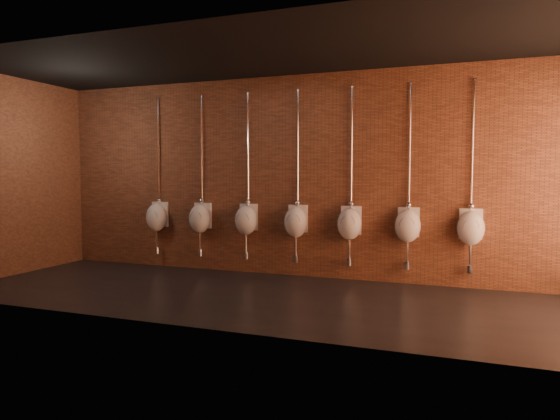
# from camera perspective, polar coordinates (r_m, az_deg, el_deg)

# --- Properties ---
(ground) EXTENTS (8.50, 8.50, 0.00)m
(ground) POSITION_cam_1_polar(r_m,az_deg,el_deg) (6.79, -2.72, -9.80)
(ground) COLOR black
(ground) RESTS_ON ground
(room_shell) EXTENTS (8.54, 3.04, 3.22)m
(room_shell) POSITION_cam_1_polar(r_m,az_deg,el_deg) (6.61, -2.78, 7.40)
(room_shell) COLOR black
(room_shell) RESTS_ON ground
(urinal_0) EXTENTS (0.37, 0.32, 2.72)m
(urinal_0) POSITION_cam_1_polar(r_m,az_deg,el_deg) (9.03, -13.91, -0.71)
(urinal_0) COLOR white
(urinal_0) RESTS_ON ground
(urinal_1) EXTENTS (0.37, 0.32, 2.72)m
(urinal_1) POSITION_cam_1_polar(r_m,az_deg,el_deg) (8.57, -9.15, -0.88)
(urinal_1) COLOR white
(urinal_1) RESTS_ON ground
(urinal_2) EXTENTS (0.37, 0.32, 2.72)m
(urinal_2) POSITION_cam_1_polar(r_m,az_deg,el_deg) (8.19, -3.89, -1.07)
(urinal_2) COLOR white
(urinal_2) RESTS_ON ground
(urinal_3) EXTENTS (0.37, 0.32, 2.72)m
(urinal_3) POSITION_cam_1_polar(r_m,az_deg,el_deg) (7.87, 1.83, -1.26)
(urinal_3) COLOR white
(urinal_3) RESTS_ON ground
(urinal_4) EXTENTS (0.37, 0.32, 2.72)m
(urinal_4) POSITION_cam_1_polar(r_m,az_deg,el_deg) (7.65, 7.97, -1.46)
(urinal_4) COLOR white
(urinal_4) RESTS_ON ground
(urinal_5) EXTENTS (0.37, 0.32, 2.72)m
(urinal_5) POSITION_cam_1_polar(r_m,az_deg,el_deg) (7.51, 14.39, -1.64)
(urinal_5) COLOR white
(urinal_5) RESTS_ON ground
(urinal_6) EXTENTS (0.37, 0.32, 2.72)m
(urinal_6) POSITION_cam_1_polar(r_m,az_deg,el_deg) (7.48, 20.97, -1.81)
(urinal_6) COLOR white
(urinal_6) RESTS_ON ground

